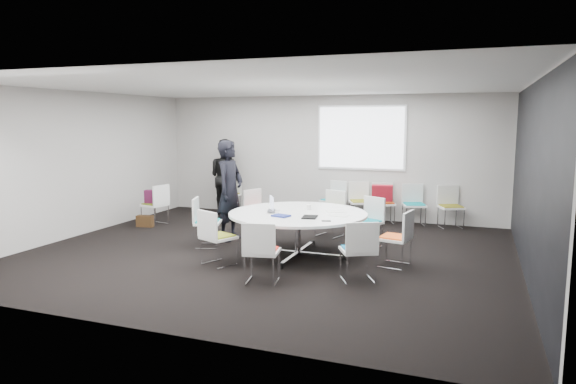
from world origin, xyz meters
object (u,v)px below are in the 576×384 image
(chair_back_a, at_px, (333,208))
(chair_back_d, at_px, (414,213))
(chair_ring_f, at_px, (218,248))
(chair_ring_h, at_px, (358,262))
(chair_back_c, at_px, (383,211))
(cup, at_px, (309,207))
(brown_bag, at_px, (145,221))
(maroon_bag, at_px, (154,197))
(chair_ring_d, at_px, (259,221))
(person_main, at_px, (230,191))
(chair_ring_a, at_px, (395,249))
(laptop, at_px, (274,211))
(chair_ring_e, at_px, (207,232))
(chair_back_e, at_px, (450,215))
(chair_spare_left, at_px, (155,213))
(chair_person_back, at_px, (229,202))
(chair_ring_c, at_px, (330,222))
(conference_table, at_px, (298,223))
(chair_ring_g, at_px, (262,264))
(chair_back_b, at_px, (360,210))
(person_back, at_px, (226,177))
(chair_ring_b, at_px, (367,232))

(chair_back_a, xyz_separation_m, chair_back_d, (1.77, 0.03, 0.00))
(chair_ring_f, bearing_deg, chair_ring_h, 22.67)
(chair_back_c, bearing_deg, cup, 54.51)
(chair_ring_h, distance_m, brown_bag, 5.47)
(brown_bag, bearing_deg, maroon_bag, 64.93)
(chair_ring_d, height_order, brown_bag, chair_ring_d)
(person_main, bearing_deg, chair_ring_f, -155.00)
(chair_ring_a, height_order, chair_ring_d, same)
(person_main, distance_m, laptop, 1.42)
(chair_ring_e, bearing_deg, chair_ring_h, 52.13)
(chair_ring_a, height_order, chair_back_e, same)
(chair_ring_f, relative_size, chair_spare_left, 1.00)
(chair_back_c, bearing_deg, chair_ring_d, 22.22)
(chair_ring_a, distance_m, chair_person_back, 5.53)
(chair_ring_c, bearing_deg, conference_table, 104.18)
(chair_ring_d, xyz_separation_m, chair_ring_g, (1.26, -2.79, 0.00))
(chair_back_e, relative_size, chair_spare_left, 1.00)
(chair_back_b, bearing_deg, person_main, 28.16)
(person_main, bearing_deg, chair_person_back, 31.89)
(chair_back_a, relative_size, chair_spare_left, 1.00)
(chair_ring_f, relative_size, chair_back_a, 1.00)
(chair_spare_left, distance_m, chair_person_back, 2.04)
(chair_ring_h, xyz_separation_m, cup, (-1.16, 1.32, 0.50))
(chair_ring_e, height_order, chair_back_b, same)
(chair_ring_c, height_order, chair_back_e, same)
(conference_table, xyz_separation_m, laptop, (-0.39, -0.09, 0.20))
(chair_spare_left, xyz_separation_m, laptop, (3.31, -1.38, 0.47))
(chair_ring_h, relative_size, chair_person_back, 1.00)
(chair_ring_f, xyz_separation_m, chair_back_d, (2.49, 4.16, 0.00))
(person_main, bearing_deg, chair_back_c, -39.30)
(chair_ring_g, bearing_deg, chair_ring_e, 127.48)
(chair_back_c, distance_m, chair_back_d, 0.65)
(chair_ring_e, distance_m, brown_bag, 2.36)
(conference_table, relative_size, chair_back_e, 2.60)
(chair_ring_f, height_order, chair_spare_left, same)
(laptop, relative_size, maroon_bag, 0.80)
(conference_table, height_order, chair_ring_d, chair_ring_d)
(chair_back_d, height_order, person_back, person_back)
(chair_ring_h, height_order, chair_back_e, same)
(chair_person_back, xyz_separation_m, cup, (2.96, -2.85, 0.50))
(chair_back_a, distance_m, chair_person_back, 2.61)
(person_back, bearing_deg, maroon_bag, 82.20)
(chair_ring_a, xyz_separation_m, cup, (-1.53, 0.39, 0.50))
(person_main, bearing_deg, chair_ring_b, -77.67)
(chair_back_c, distance_m, person_back, 3.79)
(chair_ring_g, xyz_separation_m, cup, (0.07, 1.85, 0.50))
(chair_ring_a, distance_m, chair_back_c, 3.36)
(chair_ring_g, xyz_separation_m, laptop, (-0.40, 1.46, 0.47))
(chair_back_c, bearing_deg, laptop, 48.70)
(chair_ring_a, height_order, chair_back_b, same)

